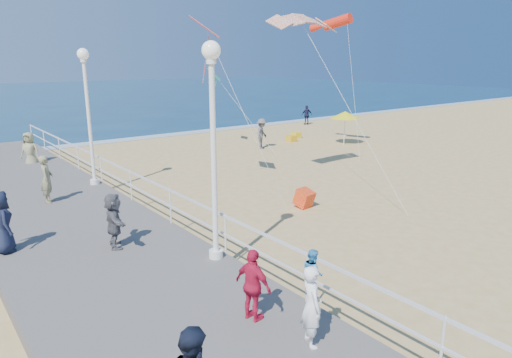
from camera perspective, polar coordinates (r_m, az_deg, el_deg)
ground at (r=15.34m, az=12.11°, el=-5.83°), size 160.00×160.00×0.00m
surf_line at (r=32.08m, az=-17.07°, el=4.61°), size 160.00×1.20×0.04m
boardwalk at (r=11.06m, az=-14.62°, el=-13.24°), size 5.00×44.00×0.40m
railing at (r=11.69m, az=-3.86°, el=-5.58°), size 0.05×42.00×0.55m
lamp_post_mid at (r=10.93m, az=-5.39°, el=6.03°), size 0.44×0.44×5.32m
lamp_post_far at (r=19.09m, az=-20.32°, el=8.89°), size 0.44×0.44×5.32m
woman_holding_toddler at (r=8.28m, az=6.95°, el=-15.47°), size 0.54×0.64×1.50m
toddler_held at (r=8.22m, az=7.07°, el=-11.52°), size 0.46×0.51×0.86m
spectator_3 at (r=8.93m, az=-0.35°, el=-13.15°), size 0.51×0.90×1.45m
spectator_4 at (r=13.54m, az=-29.20°, el=-4.73°), size 0.60×0.85×1.66m
spectator_5 at (r=12.73m, az=-17.34°, el=-4.98°), size 0.78×1.46×1.51m
spectator_6 at (r=17.55m, az=-24.69°, el=-0.01°), size 0.61×0.73×1.69m
beach_walker_a at (r=27.92m, az=0.74°, el=5.69°), size 1.37×1.20×1.85m
beach_walker_b at (r=38.73m, az=6.37°, el=7.95°), size 1.02×0.70×1.60m
beach_walker_c at (r=24.83m, az=-26.40°, el=3.09°), size 1.09×1.08×1.90m
box_kite at (r=16.87m, az=6.05°, el=-2.60°), size 0.64×0.78×0.74m
beach_umbrella at (r=29.60m, az=11.09°, el=7.87°), size 1.90×1.90×2.14m
beach_chair_left at (r=30.54m, az=4.43°, el=5.05°), size 0.55×0.55×0.40m
beach_chair_right at (r=32.03m, az=5.03°, el=5.49°), size 0.55×0.55×0.40m
kite_parafoil at (r=19.66m, az=6.00°, el=19.34°), size 3.37×0.94×0.65m
kite_windsock at (r=26.84m, az=10.16°, el=18.75°), size 1.03×2.82×1.11m
kite_diamond_pink at (r=18.10m, az=-6.40°, el=18.31°), size 1.64×1.69×0.76m
kite_diamond_green at (r=28.32m, az=-5.26°, el=12.92°), size 1.22×1.27×0.73m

